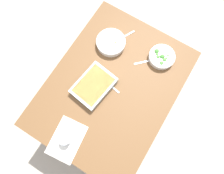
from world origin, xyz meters
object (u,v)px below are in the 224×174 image
broccoli_bowl (162,57)px  fork_on_table (109,84)px  spoon_by_broccoli (148,61)px  spoon_spare (73,139)px  drink_cup (66,140)px  baking_dish (94,86)px  stew_bowl (111,43)px  spoon_by_stew (122,38)px

broccoli_bowl → fork_on_table: (-0.39, 0.23, -0.03)m
spoon_by_broccoli → spoon_spare: bearing=168.2°
spoon_by_broccoli → spoon_spare: size_ratio=0.90×
drink_cup → fork_on_table: size_ratio=0.48×
baking_dish → drink_cup: size_ratio=3.85×
spoon_spare → baking_dish: bearing=11.4°
spoon_by_broccoli → fork_on_table: size_ratio=0.78×
spoon_spare → fork_on_table: size_ratio=0.87×
stew_bowl → spoon_by_stew: stew_bowl is taller
baking_dish → spoon_by_stew: 0.46m
stew_bowl → spoon_by_broccoli: stew_bowl is taller
baking_dish → spoon_by_stew: (0.46, 0.03, -0.03)m
drink_cup → spoon_by_stew: drink_cup is taller
broccoli_bowl → spoon_spare: bearing=164.6°
spoon_spare → fork_on_table: bearing=-0.2°
stew_bowl → broccoli_bowl: bearing=-75.6°
spoon_by_stew → spoon_spare: size_ratio=1.07×
stew_bowl → spoon_spare: stew_bowl is taller
spoon_by_stew → broccoli_bowl: bearing=-89.2°
spoon_spare → fork_on_table: (0.47, -0.00, -0.00)m
drink_cup → spoon_by_broccoli: bearing=-13.9°
broccoli_bowl → drink_cup: size_ratio=2.36×
stew_bowl → spoon_by_broccoli: 0.32m
spoon_by_stew → spoon_spare: 0.86m
broccoli_bowl → fork_on_table: 0.45m
baking_dish → spoon_spare: size_ratio=2.12×
baking_dish → drink_cup: 0.42m
stew_bowl → drink_cup: (-0.78, -0.12, 0.01)m
stew_bowl → drink_cup: 0.79m
baking_dish → drink_cup: bearing=-174.0°
baking_dish → fork_on_table: (0.07, -0.08, -0.03)m
stew_bowl → baking_dish: 0.37m
broccoli_bowl → spoon_spare: 0.89m
baking_dish → fork_on_table: 0.11m
stew_bowl → drink_cup: bearing=-171.3°
drink_cup → spoon_spare: drink_cup is taller
baking_dish → spoon_by_stew: baking_dish is taller
spoon_by_stew → fork_on_table: 0.40m
stew_bowl → spoon_by_stew: bearing=-26.6°
broccoli_bowl → drink_cup: bearing=162.9°
spoon_by_broccoli → fork_on_table: (-0.32, 0.16, -0.00)m
stew_bowl → spoon_spare: size_ratio=1.47×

